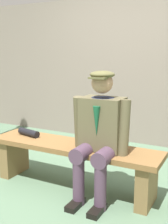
# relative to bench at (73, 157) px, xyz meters

# --- Properties ---
(ground_plane) EXTENTS (30.00, 30.00, 0.00)m
(ground_plane) POSITION_rel_bench_xyz_m (0.00, 0.00, -0.34)
(ground_plane) COLOR #557358
(bench) EXTENTS (1.84, 0.44, 0.47)m
(bench) POSITION_rel_bench_xyz_m (0.00, 0.00, 0.00)
(bench) COLOR brown
(bench) RESTS_ON ground
(seated_man) EXTENTS (0.57, 0.59, 1.23)m
(seated_man) POSITION_rel_bench_xyz_m (-0.33, 0.07, 0.34)
(seated_man) COLOR brown
(seated_man) RESTS_ON ground
(rolled_magazine) EXTENTS (0.29, 0.13, 0.08)m
(rolled_magazine) POSITION_rel_bench_xyz_m (0.59, -0.03, 0.18)
(rolled_magazine) COLOR black
(rolled_magazine) RESTS_ON bench
(stadium_wall) EXTENTS (12.00, 0.24, 2.24)m
(stadium_wall) POSITION_rel_bench_xyz_m (0.00, -1.90, 0.78)
(stadium_wall) COLOR gray
(stadium_wall) RESTS_ON ground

